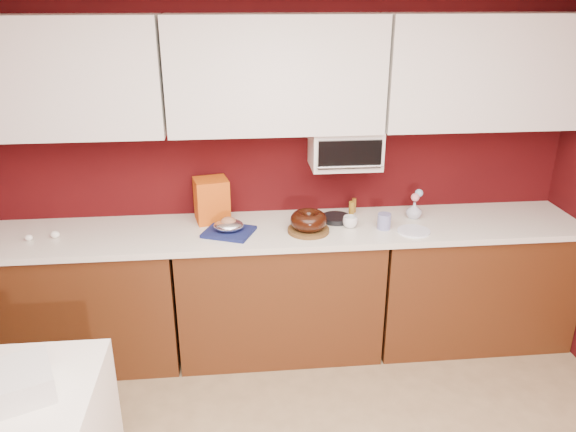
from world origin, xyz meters
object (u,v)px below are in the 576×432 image
(bundt_cake, at_px, (309,220))
(pandoro_box, at_px, (212,200))
(toaster_oven, at_px, (345,148))
(foil_ham_nest, at_px, (229,225))
(coffee_mug, at_px, (350,221))
(flower_vase, at_px, (414,209))
(newspaper_stack, at_px, (8,385))
(blue_jar, at_px, (384,221))

(bundt_cake, height_order, pandoro_box, pandoro_box)
(pandoro_box, bearing_deg, toaster_oven, -12.15)
(foil_ham_nest, xyz_separation_m, coffee_mug, (0.78, 0.02, -0.01))
(flower_vase, bearing_deg, foil_ham_nest, -173.61)
(pandoro_box, xyz_separation_m, newspaper_stack, (-0.81, -1.50, -0.24))
(flower_vase, bearing_deg, blue_jar, -147.11)
(bundt_cake, xyz_separation_m, foil_ham_nest, (-0.50, 0.02, -0.03))
(bundt_cake, bearing_deg, toaster_oven, 43.17)
(coffee_mug, height_order, flower_vase, flower_vase)
(toaster_oven, relative_size, flower_vase, 3.56)
(newspaper_stack, bearing_deg, foil_ham_nest, 54.35)
(foil_ham_nest, height_order, flower_vase, flower_vase)
(pandoro_box, xyz_separation_m, coffee_mug, (0.89, -0.21, -0.10))
(pandoro_box, bearing_deg, coffee_mug, -25.04)
(toaster_oven, bearing_deg, bundt_cake, -136.83)
(bundt_cake, bearing_deg, pandoro_box, 157.34)
(blue_jar, bearing_deg, coffee_mug, 168.64)
(bundt_cake, xyz_separation_m, flower_vase, (0.74, 0.16, -0.02))
(coffee_mug, relative_size, blue_jar, 0.89)
(flower_vase, relative_size, newspaper_stack, 0.38)
(blue_jar, xyz_separation_m, flower_vase, (0.25, 0.16, 0.01))
(flower_vase, bearing_deg, coffee_mug, -165.71)
(toaster_oven, xyz_separation_m, bundt_cake, (-0.27, -0.25, -0.39))
(toaster_oven, bearing_deg, foil_ham_nest, -163.70)
(newspaper_stack, bearing_deg, flower_vase, 33.25)
(toaster_oven, distance_m, pandoro_box, 0.94)
(coffee_mug, height_order, blue_jar, blue_jar)
(toaster_oven, distance_m, newspaper_stack, 2.32)
(foil_ham_nest, distance_m, pandoro_box, 0.27)
(pandoro_box, height_order, blue_jar, pandoro_box)
(blue_jar, distance_m, newspaper_stack, 2.28)
(bundt_cake, xyz_separation_m, blue_jar, (0.49, 0.00, -0.03))
(coffee_mug, height_order, newspaper_stack, coffee_mug)
(toaster_oven, distance_m, flower_vase, 0.63)
(toaster_oven, xyz_separation_m, newspaper_stack, (-1.68, -1.50, -0.57))
(foil_ham_nest, xyz_separation_m, newspaper_stack, (-0.91, -1.27, -0.15))
(toaster_oven, height_order, flower_vase, toaster_oven)
(flower_vase, height_order, newspaper_stack, flower_vase)
(bundt_cake, height_order, coffee_mug, bundt_cake)
(bundt_cake, distance_m, pandoro_box, 0.66)
(foil_ham_nest, xyz_separation_m, flower_vase, (1.24, 0.14, 0.01))
(toaster_oven, bearing_deg, blue_jar, -47.80)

